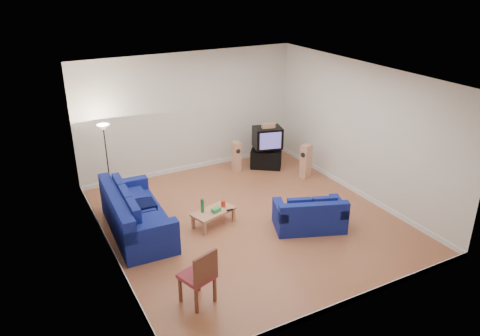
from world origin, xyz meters
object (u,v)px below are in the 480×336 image
sofa_three_seat (134,218)px  coffee_table (213,213)px  sofa_loveseat (310,217)px  television (268,138)px  tv_stand (266,159)px

sofa_three_seat → coffee_table: sofa_three_seat is taller
sofa_loveseat → television: television is taller
sofa_three_seat → sofa_loveseat: sofa_three_seat is taller
coffee_table → television: 3.47m
tv_stand → television: (0.02, -0.02, 0.63)m
sofa_loveseat → coffee_table: (-1.74, 1.11, 0.01)m
sofa_loveseat → coffee_table: bearing=168.5°
coffee_table → television: television is taller
sofa_three_seat → coffee_table: (1.59, -0.49, -0.06)m
sofa_loveseat → coffee_table: sofa_loveseat is taller
sofa_three_seat → sofa_loveseat: (3.33, -1.60, -0.07)m
sofa_loveseat → tv_stand: size_ratio=1.99×
coffee_table → tv_stand: size_ratio=1.25×
coffee_table → tv_stand: (2.63, 2.17, -0.04)m
sofa_three_seat → sofa_loveseat: 3.69m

